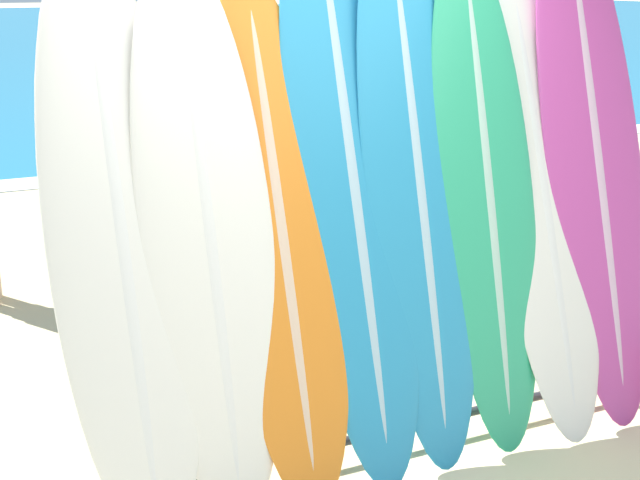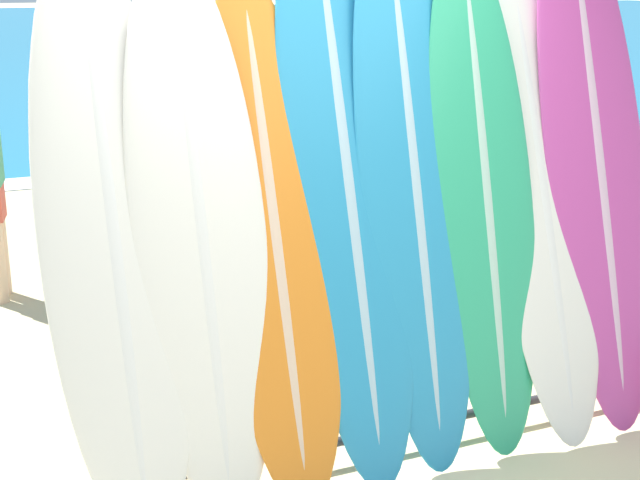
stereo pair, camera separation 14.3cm
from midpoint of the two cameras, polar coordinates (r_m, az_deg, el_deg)
surfboard_rack at (r=4.12m, az=3.70°, el=-8.07°), size 2.68×0.04×0.82m
surfboard_slot_0 at (r=3.57m, az=-13.74°, el=-0.04°), size 0.58×0.83×2.34m
surfboard_slot_1 at (r=3.62m, az=-8.32°, el=0.25°), size 0.57×0.73×2.31m
surfboard_slot_2 at (r=3.75m, az=-3.62°, el=0.03°), size 0.54×0.80×2.19m
surfboard_slot_3 at (r=3.89m, az=0.97°, el=3.63°), size 0.57×0.89×2.58m
surfboard_slot_4 at (r=4.01m, az=5.27°, el=3.12°), size 0.53×0.74×2.47m
surfboard_slot_5 at (r=4.19m, az=9.63°, el=2.74°), size 0.53×0.68×2.35m
surfboard_slot_6 at (r=4.41m, az=13.21°, el=2.25°), size 0.54×0.82×2.21m
surfboard_slot_7 at (r=4.60m, az=16.28°, el=5.07°), size 0.59×0.85×2.59m
person_near_water at (r=8.42m, az=-14.20°, el=7.93°), size 0.30×0.24×1.78m
person_mid_beach at (r=8.12m, az=-1.60°, el=8.09°), size 0.24×0.29×1.78m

